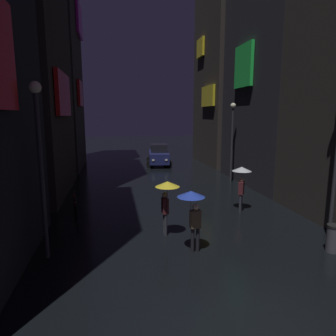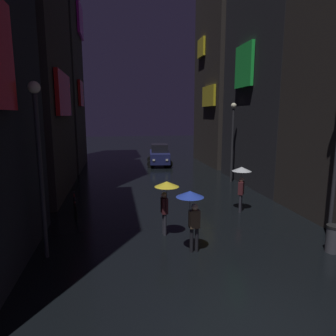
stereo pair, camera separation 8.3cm
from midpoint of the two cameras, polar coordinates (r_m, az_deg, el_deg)
ground_plane at (r=7.41m, az=16.07°, el=-27.86°), size 120.00×120.00×0.00m
building_left_far at (r=28.38m, az=-21.44°, el=25.96°), size 4.25×7.20×25.18m
building_right_mid at (r=21.72m, az=20.63°, el=25.31°), size 4.25×8.03×20.87m
building_right_far at (r=29.49m, az=11.35°, el=21.83°), size 4.25×7.56×21.22m
pedestrian_midstreet_centre_blue at (r=9.76m, az=4.73°, el=-6.90°), size 0.90×0.90×2.12m
pedestrian_foreground_right_clear at (r=14.41m, az=13.97°, el=-1.61°), size 0.90×0.90×2.12m
pedestrian_near_crossing_yellow at (r=11.09m, az=-0.18°, el=-4.78°), size 0.90×0.90×2.12m
bicycle_parked_at_storefront at (r=14.39m, az=-17.09°, el=-7.05°), size 0.40×1.80×0.96m
car_distant at (r=27.21m, az=-1.55°, el=2.49°), size 2.56×4.29×1.92m
streetlamp_right_far at (r=20.48m, az=12.32°, el=6.52°), size 0.36×0.36×5.29m
streetlamp_left_near at (r=9.85m, az=-23.15°, el=2.97°), size 0.36×0.36×5.49m
trash_bin at (r=11.59m, az=29.08°, el=-11.68°), size 0.46×0.46×0.93m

